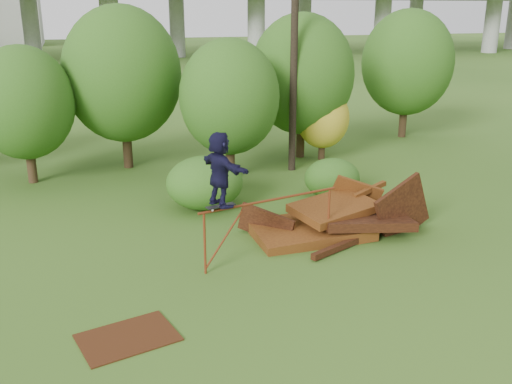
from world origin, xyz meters
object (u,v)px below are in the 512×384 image
object	(u,v)px
flat_plate	(128,337)
scrap_pile	(335,221)
skater	(220,169)
utility_pole	(294,36)

from	to	relation	value
flat_plate	scrap_pile	bearing A→B (deg)	30.97
skater	flat_plate	bearing A→B (deg)	113.22
skater	flat_plate	world-z (taller)	skater
scrap_pile	utility_pole	bearing A→B (deg)	78.99
flat_plate	utility_pole	distance (m)	13.84
scrap_pile	skater	distance (m)	4.46
skater	flat_plate	xyz separation A→B (m)	(-2.53, -2.43, -2.55)
flat_plate	utility_pole	size ratio (longest dim) A/B	0.18
flat_plate	utility_pole	bearing A→B (deg)	54.26
scrap_pile	skater	xyz separation A→B (m)	(-3.67, -1.29, 2.18)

